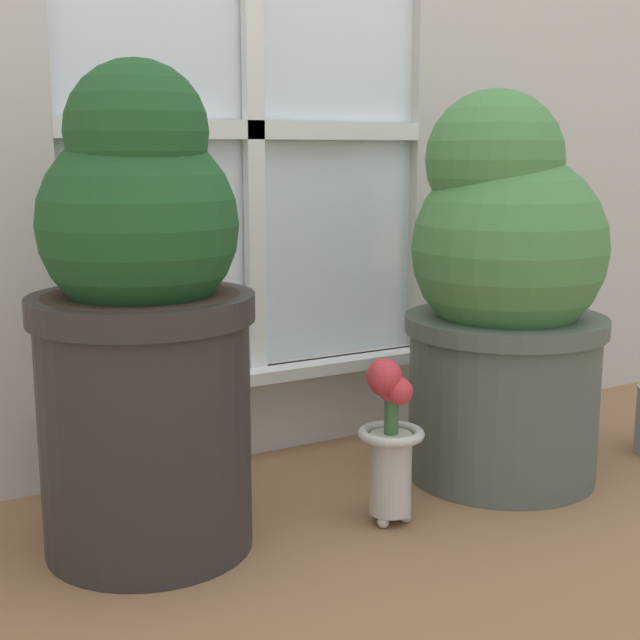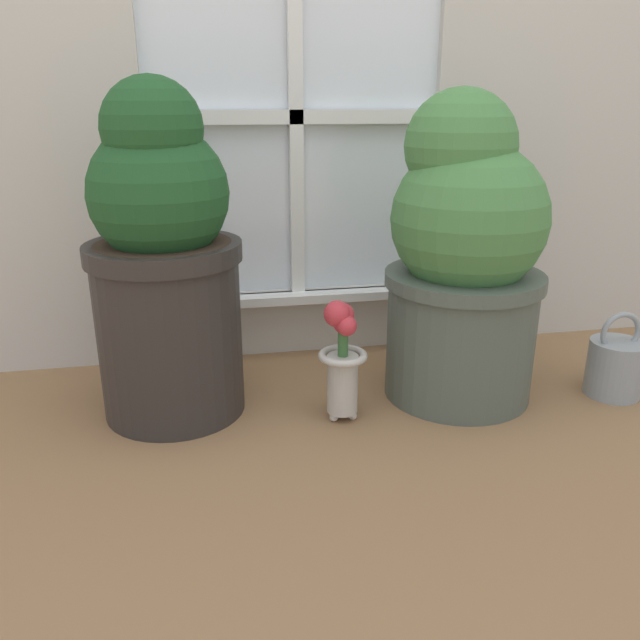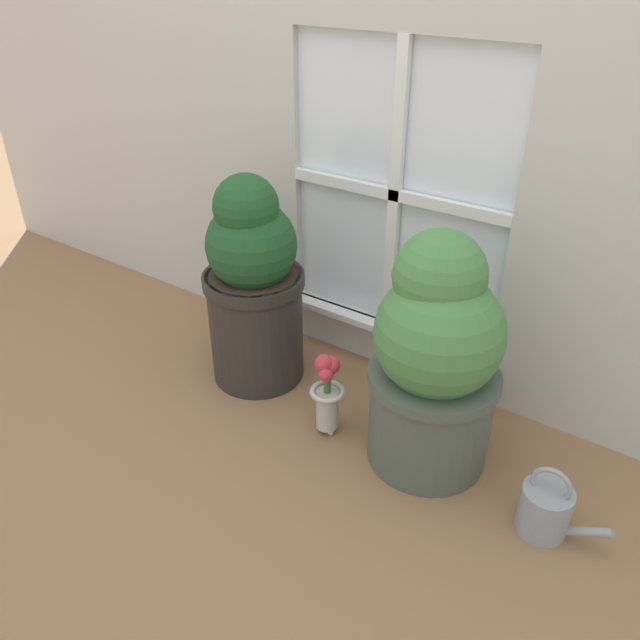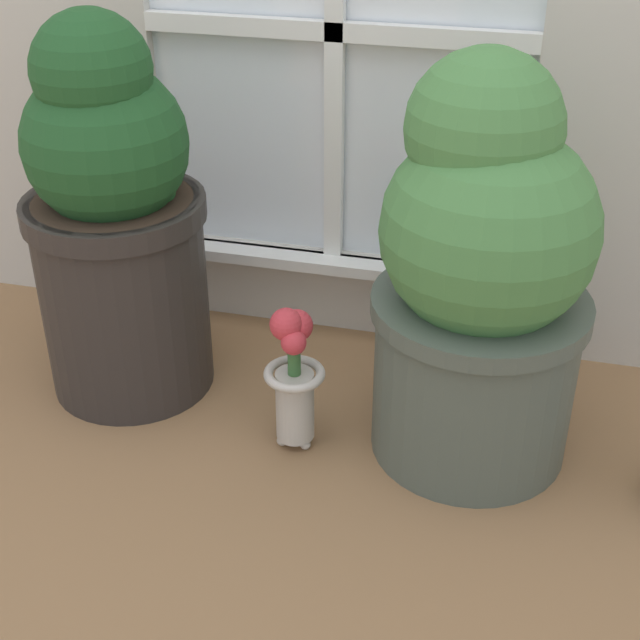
# 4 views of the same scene
# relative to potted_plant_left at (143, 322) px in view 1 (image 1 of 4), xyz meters

# --- Properties ---
(ground_plane) EXTENTS (10.00, 10.00, 0.00)m
(ground_plane) POSITION_rel_potted_plant_left_xyz_m (0.34, -0.22, -0.36)
(ground_plane) COLOR olive
(potted_plant_left) EXTENTS (0.34, 0.34, 0.74)m
(potted_plant_left) POSITION_rel_potted_plant_left_xyz_m (0.00, 0.00, 0.00)
(potted_plant_left) COLOR #2D2826
(potted_plant_left) RESTS_ON ground_plane
(potted_plant_right) EXTENTS (0.37, 0.37, 0.72)m
(potted_plant_right) POSITION_rel_potted_plant_left_xyz_m (0.68, -0.04, -0.01)
(potted_plant_right) COLOR #4C564C
(potted_plant_right) RESTS_ON ground_plane
(flower_vase) EXTENTS (0.11, 0.11, 0.28)m
(flower_vase) POSITION_rel_potted_plant_left_xyz_m (0.37, -0.11, -0.20)
(flower_vase) COLOR #BCB7AD
(flower_vase) RESTS_ON ground_plane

